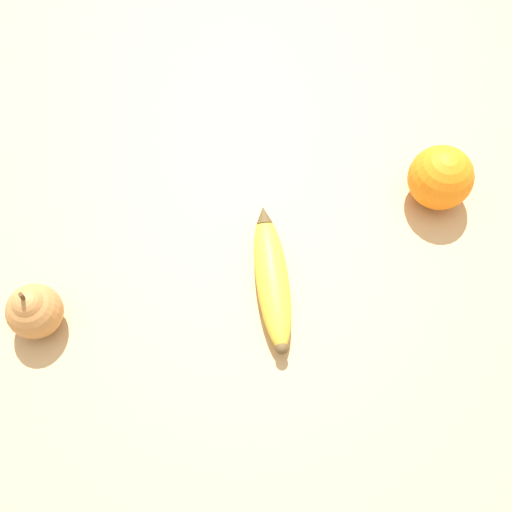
% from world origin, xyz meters
% --- Properties ---
extents(ground_plane, '(3.00, 3.00, 0.00)m').
position_xyz_m(ground_plane, '(0.00, 0.00, 0.00)').
color(ground_plane, tan).
extents(banana, '(0.18, 0.13, 0.04)m').
position_xyz_m(banana, '(-0.03, -0.02, 0.02)').
color(banana, gold).
rests_on(banana, ground_plane).
extents(orange, '(0.08, 0.08, 0.08)m').
position_xyz_m(orange, '(0.18, -0.16, 0.04)').
color(orange, orange).
rests_on(orange, ground_plane).
extents(pear, '(0.07, 0.07, 0.08)m').
position_xyz_m(pear, '(-0.20, 0.21, 0.04)').
color(pear, '#B2753D').
rests_on(pear, ground_plane).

